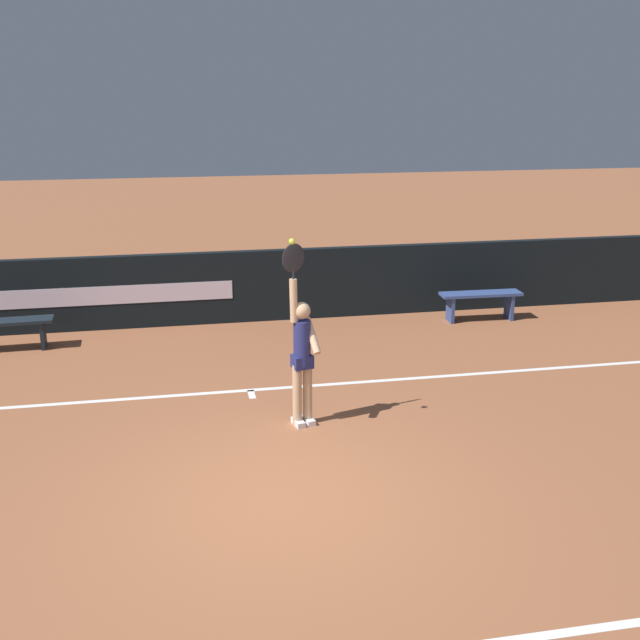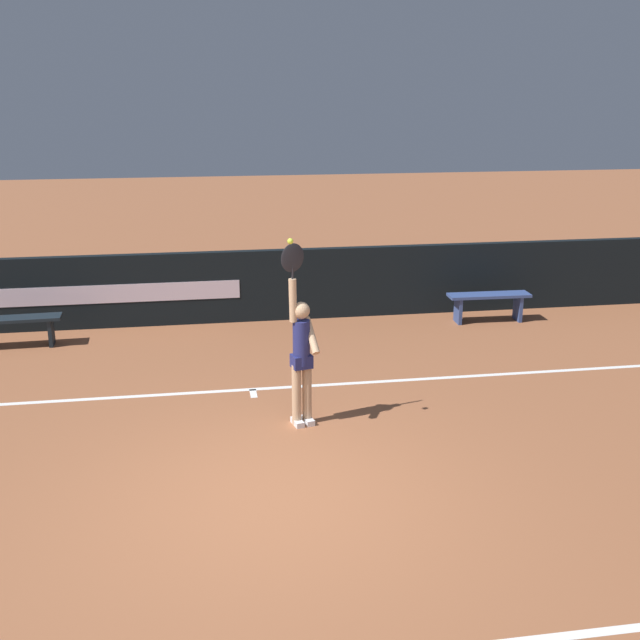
{
  "view_description": "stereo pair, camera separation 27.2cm",
  "coord_description": "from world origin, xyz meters",
  "px_view_note": "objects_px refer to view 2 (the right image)",
  "views": [
    {
      "loc": [
        -0.89,
        -6.7,
        3.95
      ],
      "look_at": [
        0.78,
        1.95,
        1.26
      ],
      "focal_mm": 42.39,
      "sensor_mm": 36.0,
      "label": 1
    },
    {
      "loc": [
        -0.62,
        -6.75,
        3.95
      ],
      "look_at": [
        0.78,
        1.95,
        1.26
      ],
      "focal_mm": 42.39,
      "sensor_mm": 36.0,
      "label": 2
    }
  ],
  "objects_px": {
    "courtside_bench_far": "(13,325)",
    "tennis_ball": "(290,241)",
    "tennis_player": "(301,352)",
    "courtside_bench_near": "(489,301)"
  },
  "relations": [
    {
      "from": "courtside_bench_far",
      "to": "tennis_ball",
      "type": "bearing_deg",
      "value": -44.28
    },
    {
      "from": "tennis_ball",
      "to": "courtside_bench_far",
      "type": "distance_m",
      "value": 5.92
    },
    {
      "from": "tennis_player",
      "to": "courtside_bench_near",
      "type": "distance_m",
      "value": 5.4
    },
    {
      "from": "tennis_ball",
      "to": "courtside_bench_near",
      "type": "height_order",
      "value": "tennis_ball"
    },
    {
      "from": "courtside_bench_near",
      "to": "courtside_bench_far",
      "type": "height_order",
      "value": "courtside_bench_near"
    },
    {
      "from": "courtside_bench_near",
      "to": "courtside_bench_far",
      "type": "xyz_separation_m",
      "value": [
        -8.0,
        -0.13,
        -0.01
      ]
    },
    {
      "from": "courtside_bench_near",
      "to": "courtside_bench_far",
      "type": "distance_m",
      "value": 8.0
    },
    {
      "from": "tennis_player",
      "to": "courtside_bench_far",
      "type": "xyz_separation_m",
      "value": [
        -4.15,
        3.61,
        -0.56
      ]
    },
    {
      "from": "tennis_ball",
      "to": "courtside_bench_far",
      "type": "bearing_deg",
      "value": 135.72
    },
    {
      "from": "courtside_bench_near",
      "to": "tennis_ball",
      "type": "bearing_deg",
      "value": -134.86
    }
  ]
}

